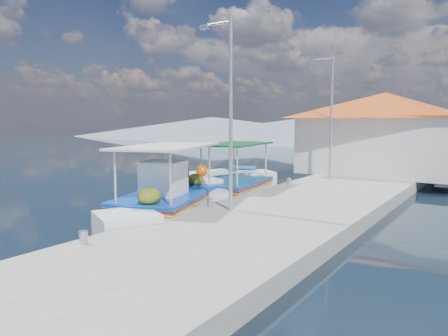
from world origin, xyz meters
The scene contains 9 objects.
ground centered at (0.00, 0.00, 0.00)m, with size 160.00×160.00×0.00m, color black.
quay centered at (5.90, 6.00, 0.25)m, with size 5.00×44.00×0.50m, color #A8A59D.
bollards centered at (3.80, 5.25, 0.65)m, with size 0.20×17.20×0.30m.
main_caique centered at (1.97, 2.06, 0.53)m, with size 4.15×7.96×2.76m.
caique_green_canopy centered at (2.05, 6.37, 0.39)m, with size 2.71×7.01×2.64m.
caique_blue_hull centered at (-0.28, 7.07, 0.33)m, with size 3.37×6.64×1.24m.
harbor_building centered at (6.20, 15.00, 2.78)m, with size 10.49×10.49×4.40m.
lamp_post_near centered at (4.51, 2.00, 3.85)m, with size 1.21×0.14×6.00m.
lamp_post_far centered at (4.51, 11.00, 3.85)m, with size 1.21×0.14×6.00m.
Camera 1 is at (11.77, -8.92, 3.32)m, focal length 33.31 mm.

